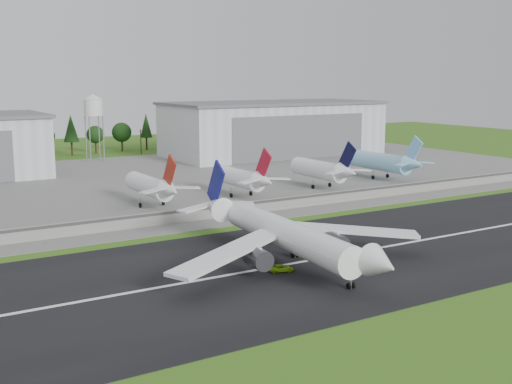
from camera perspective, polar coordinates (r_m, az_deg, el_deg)
ground at (r=132.77m, az=12.90°, el=-6.04°), size 600.00×600.00×0.00m
runway at (r=139.80m, az=10.05°, el=-5.09°), size 320.00×60.00×0.10m
runway_centerline at (r=139.78m, az=10.05°, el=-5.07°), size 220.00×1.00×0.02m
apron at (r=232.08m, az=-8.09°, el=1.04°), size 320.00×150.00×0.10m
blast_fence at (r=174.72m, az=0.33°, el=-1.27°), size 240.00×0.61×3.50m
hangar_east at (r=305.17m, az=1.55°, el=5.68°), size 102.00×47.00×25.20m
water_tower at (r=288.89m, az=-14.27°, el=7.49°), size 8.40×8.40×29.40m
utility_poles at (r=306.63m, az=-14.00°, el=3.03°), size 230.00×3.00×12.00m
treeline at (r=320.90m, az=-14.81°, el=3.30°), size 320.00×16.00×22.00m
main_airliner at (r=125.56m, az=2.89°, el=-4.41°), size 57.11×59.26×18.17m
ground_vehicle at (r=122.57m, az=2.23°, el=-6.77°), size 5.23×3.66×1.33m
parked_jet_red_a at (r=183.15m, az=-9.12°, el=0.48°), size 7.36×31.29×16.56m
parked_jet_red_b at (r=195.91m, az=-1.13°, el=1.24°), size 7.36×31.29×16.57m
parked_jet_navy at (r=212.91m, az=6.09°, el=1.97°), size 7.36×31.29×16.83m
parked_jet_skyblue at (r=236.13m, az=11.26°, el=2.66°), size 7.36×37.29×17.00m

